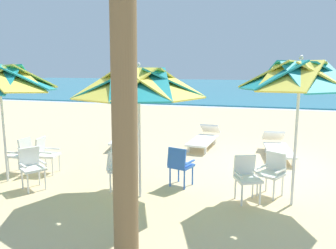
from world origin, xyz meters
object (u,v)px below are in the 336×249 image
plastic_chair_0 (247,175)px  plastic_chair_5 (32,165)px  beach_umbrella_0 (300,77)px  sun_lounger_2 (204,138)px  palm_tree_1 (123,32)px  sun_lounger_1 (278,147)px  plastic_chair_6 (46,153)px  plastic_chair_3 (118,167)px  sun_lounger_3 (126,136)px  plastic_chair_1 (272,171)px  plastic_chair_4 (21,153)px  plastic_chair_2 (180,164)px  beach_umbrella_1 (139,83)px

plastic_chair_0 → plastic_chair_5: (-4.35, -0.58, 0.00)m
beach_umbrella_0 → plastic_chair_5: size_ratio=3.16×
sun_lounger_2 → palm_tree_1: bearing=-89.4°
beach_umbrella_0 → plastic_chair_0: beach_umbrella_0 is taller
sun_lounger_1 → plastic_chair_6: bearing=-150.8°
beach_umbrella_0 → plastic_chair_3: size_ratio=3.16×
sun_lounger_3 → palm_tree_1: palm_tree_1 is taller
sun_lounger_1 → sun_lounger_3: 4.68m
plastic_chair_0 → sun_lounger_3: size_ratio=0.39×
beach_umbrella_0 → plastic_chair_6: beach_umbrella_0 is taller
plastic_chair_1 → plastic_chair_6: (-5.18, -0.02, 0.00)m
sun_lounger_2 → sun_lounger_3: size_ratio=0.98×
plastic_chair_4 → sun_lounger_3: bearing=69.6°
plastic_chair_6 → beach_umbrella_0: bearing=-4.1°
beach_umbrella_0 → sun_lounger_2: 5.09m
plastic_chair_2 → plastic_chair_6: size_ratio=1.00×
plastic_chair_5 → beach_umbrella_1: bearing=4.4°
beach_umbrella_1 → plastic_chair_3: 1.83m
beach_umbrella_1 → sun_lounger_1: beach_umbrella_1 is taller
plastic_chair_2 → palm_tree_1: size_ratio=0.17×
plastic_chair_0 → palm_tree_1: bearing=-121.1°
plastic_chair_3 → sun_lounger_3: (-1.43, 3.79, -0.22)m
plastic_chair_1 → sun_lounger_3: size_ratio=0.39×
plastic_chair_5 → plastic_chair_6: 1.04m
plastic_chair_1 → sun_lounger_2: plastic_chair_1 is taller
plastic_chair_0 → plastic_chair_5: 4.39m
palm_tree_1 → sun_lounger_2: bearing=90.6°
plastic_chair_1 → plastic_chair_2: size_ratio=1.00×
plastic_chair_3 → plastic_chair_4: bearing=171.5°
palm_tree_1 → beach_umbrella_1: bearing=105.9°
plastic_chair_1 → sun_lounger_3: plastic_chair_1 is taller
plastic_chair_2 → plastic_chair_3: bearing=-154.6°
plastic_chair_2 → plastic_chair_5: (-2.95, -0.95, 0.00)m
beach_umbrella_0 → plastic_chair_0: 2.04m
sun_lounger_1 → beach_umbrella_1: bearing=-125.3°
plastic_chair_5 → palm_tree_1: bearing=-32.0°
plastic_chair_2 → palm_tree_1: bearing=-90.8°
plastic_chair_0 → beach_umbrella_1: 2.68m
plastic_chair_4 → palm_tree_1: bearing=-34.4°
beach_umbrella_1 → plastic_chair_3: bearing=158.8°
plastic_chair_0 → plastic_chair_4: 5.26m
plastic_chair_1 → plastic_chair_3: same height
palm_tree_1 → plastic_chair_6: bearing=139.4°
plastic_chair_3 → plastic_chair_4: 2.72m
plastic_chair_3 → palm_tree_1: palm_tree_1 is taller
beach_umbrella_0 → plastic_chair_5: (-5.18, -0.58, -1.86)m
plastic_chair_3 → sun_lounger_3: bearing=110.6°
beach_umbrella_0 → plastic_chair_1: beach_umbrella_0 is taller
plastic_chair_2 → palm_tree_1: (-0.04, -2.76, 2.46)m
beach_umbrella_0 → plastic_chair_3: (-3.40, -0.19, -1.86)m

